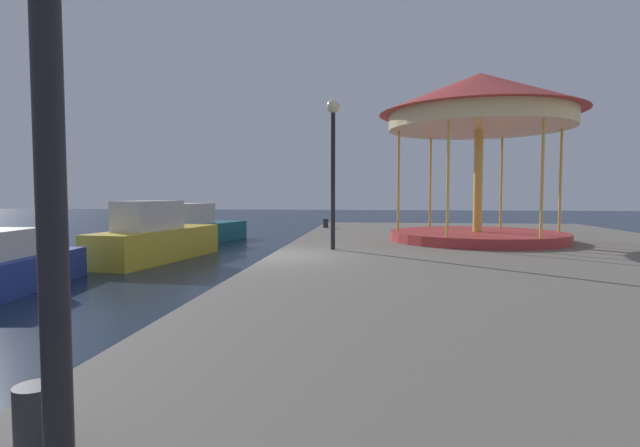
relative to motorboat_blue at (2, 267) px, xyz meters
name	(u,v)px	position (x,y,z in m)	size (l,w,h in m)	color
ground_plane	(269,287)	(6.36, 0.99, -0.56)	(120.00, 120.00, 0.00)	#162338
quay_dock	(539,276)	(12.77, 0.99, -0.16)	(12.81, 28.48, 0.80)	slate
motorboat_blue	(2,267)	(0.00, 0.00, 0.00)	(2.52, 4.28, 1.48)	navy
motorboat_teal	(197,228)	(0.47, 11.87, 0.13)	(3.40, 5.64, 1.88)	#19606B
motorboat_yellow	(156,238)	(1.39, 5.38, 0.22)	(2.55, 5.99, 2.08)	gold
carousel	(479,117)	(12.24, 5.37, 4.19)	(6.34, 6.34, 5.34)	#B23333
lamp_post_mid_promenade	(333,147)	(7.82, 2.42, 3.03)	(0.36, 0.36, 4.04)	black
bollard_center	(326,223)	(6.77, 11.02, 0.44)	(0.24, 0.24, 0.40)	#2D2D33
bollard_north	(36,419)	(7.00, -8.27, 0.44)	(0.24, 0.24, 0.40)	#2D2D33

